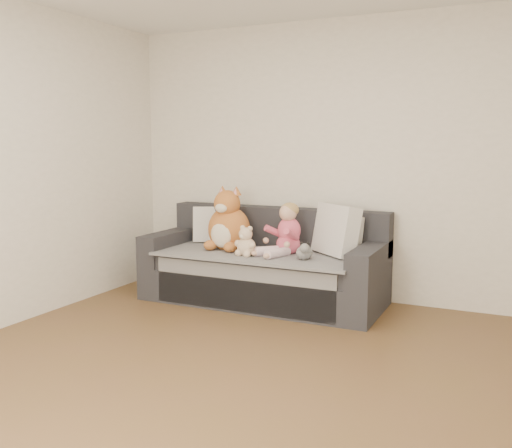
{
  "coord_description": "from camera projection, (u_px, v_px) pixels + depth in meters",
  "views": [
    {
      "loc": [
        1.46,
        -2.68,
        1.46
      ],
      "look_at": [
        -0.69,
        1.87,
        0.75
      ],
      "focal_mm": 40.0,
      "sensor_mm": 36.0,
      "label": 1
    }
  ],
  "objects": [
    {
      "name": "room_shell",
      "position": [
        257.0,
        171.0,
        3.42
      ],
      "size": [
        5.0,
        5.0,
        5.0
      ],
      "color": "brown",
      "rests_on": "ground"
    },
    {
      "name": "sofa",
      "position": [
        265.0,
        268.0,
        5.31
      ],
      "size": [
        2.2,
        0.94,
        0.85
      ],
      "color": "#242529",
      "rests_on": "ground"
    },
    {
      "name": "cushion_left",
      "position": [
        213.0,
        224.0,
        5.76
      ],
      "size": [
        0.43,
        0.33,
        0.37
      ],
      "rotation": [
        0.0,
        0.0,
        0.45
      ],
      "color": "silver",
      "rests_on": "sofa"
    },
    {
      "name": "cushion_right_back",
      "position": [
        341.0,
        235.0,
        5.12
      ],
      "size": [
        0.42,
        0.27,
        0.37
      ],
      "rotation": [
        0.0,
        0.0,
        -0.26
      ],
      "color": "silver",
      "rests_on": "sofa"
    },
    {
      "name": "cushion_right_front",
      "position": [
        336.0,
        230.0,
        5.07
      ],
      "size": [
        0.52,
        0.48,
        0.47
      ],
      "rotation": [
        0.0,
        0.0,
        -0.68
      ],
      "color": "silver",
      "rests_on": "sofa"
    },
    {
      "name": "toddler",
      "position": [
        286.0,
        232.0,
        5.12
      ],
      "size": [
        0.36,
        0.48,
        0.47
      ],
      "rotation": [
        0.0,
        0.0,
        -0.42
      ],
      "color": "#CB475A",
      "rests_on": "sofa"
    },
    {
      "name": "plush_cat",
      "position": [
        228.0,
        225.0,
        5.36
      ],
      "size": [
        0.5,
        0.42,
        0.63
      ],
      "rotation": [
        0.0,
        0.0,
        -0.05
      ],
      "color": "#A95C25",
      "rests_on": "sofa"
    },
    {
      "name": "teddy_bear",
      "position": [
        246.0,
        244.0,
        5.05
      ],
      "size": [
        0.22,
        0.17,
        0.28
      ],
      "rotation": [
        0.0,
        0.0,
        -0.22
      ],
      "color": "tan",
      "rests_on": "sofa"
    },
    {
      "name": "plush_cow",
      "position": [
        304.0,
        252.0,
        4.87
      ],
      "size": [
        0.14,
        0.21,
        0.17
      ],
      "rotation": [
        0.0,
        0.0,
        0.38
      ],
      "color": "white",
      "rests_on": "sofa"
    },
    {
      "name": "sippy_cup",
      "position": [
        250.0,
        249.0,
        5.08
      ],
      "size": [
        0.1,
        0.07,
        0.11
      ],
      "rotation": [
        0.0,
        0.0,
        -0.12
      ],
      "color": "#733797",
      "rests_on": "sofa"
    }
  ]
}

